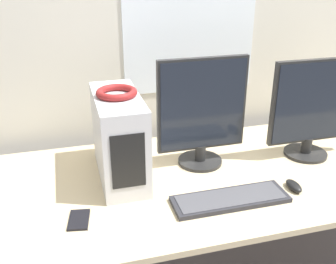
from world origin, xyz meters
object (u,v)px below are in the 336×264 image
monitor_right_near (313,109)px  cell_phone (79,220)px  pc_tower (119,137)px  keyboard (230,199)px  mouse (294,186)px  monitor_main (202,113)px  headphones (117,92)px

monitor_right_near → cell_phone: size_ratio=3.65×
pc_tower → monitor_right_near: size_ratio=0.94×
pc_tower → monitor_right_near: (0.96, -0.04, 0.06)m
keyboard → cell_phone: (-0.62, 0.03, -0.01)m
mouse → pc_tower: bearing=155.8°
keyboard → cell_phone: size_ratio=3.58×
mouse → cell_phone: (-0.93, 0.02, -0.01)m
monitor_right_near → keyboard: 0.67m
mouse → cell_phone: 0.93m
monitor_main → cell_phone: 0.74m
monitor_main → mouse: bearing=-47.3°
monitor_main → cell_phone: monitor_main is taller
headphones → keyboard: headphones is taller
monitor_main → monitor_right_near: bearing=-6.6°
monitor_right_near → keyboard: size_ratio=1.02×
headphones → cell_phone: bearing=-125.2°
headphones → mouse: bearing=-24.3°
headphones → cell_phone: headphones is taller
monitor_right_near → cell_phone: 1.23m
pc_tower → monitor_right_near: monitor_right_near is taller
headphones → monitor_main: size_ratio=0.34×
monitor_main → keyboard: 0.44m
keyboard → cell_phone: keyboard is taller
headphones → keyboard: (0.41, -0.34, -0.40)m
monitor_right_near → monitor_main: bearing=173.4°
keyboard → cell_phone: bearing=177.1°
monitor_right_near → cell_phone: bearing=-167.5°
mouse → cell_phone: size_ratio=0.75×
keyboard → monitor_right_near: bearing=27.9°
headphones → monitor_right_near: monitor_right_near is taller
headphones → cell_phone: size_ratio=1.29×
headphones → monitor_main: bearing=2.8°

